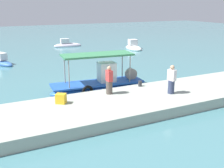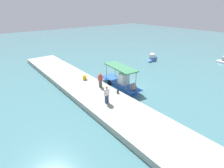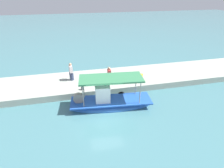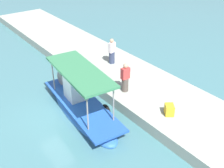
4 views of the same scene
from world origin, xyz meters
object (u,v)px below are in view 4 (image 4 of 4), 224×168
(main_fishing_boat, at_px, (81,105))
(mooring_bollard, at_px, (93,74))
(fisherman_near_bollard, at_px, (125,79))
(cargo_crate, at_px, (169,110))
(fisherman_by_crate, at_px, (112,52))

(main_fishing_boat, relative_size, mooring_bollard, 18.90)
(fisherman_near_bollard, xyz_separation_m, cargo_crate, (-3.01, -0.31, -0.49))
(main_fishing_boat, height_order, fisherman_by_crate, main_fishing_boat)
(main_fishing_boat, relative_size, cargo_crate, 12.50)
(cargo_crate, bearing_deg, main_fishing_boat, 39.42)
(fisherman_near_bollard, height_order, mooring_bollard, fisherman_near_bollard)
(fisherman_by_crate, bearing_deg, mooring_bollard, 112.12)
(main_fishing_boat, xyz_separation_m, fisherman_near_bollard, (-0.50, -2.58, 0.92))
(fisherman_near_bollard, relative_size, fisherman_by_crate, 0.98)
(fisherman_near_bollard, bearing_deg, mooring_bollard, 11.66)
(mooring_bollard, relative_size, cargo_crate, 0.66)
(fisherman_by_crate, height_order, mooring_bollard, fisherman_by_crate)
(main_fishing_boat, relative_size, fisherman_by_crate, 3.88)
(main_fishing_boat, xyz_separation_m, cargo_crate, (-3.51, -2.89, 0.43))
(main_fishing_boat, xyz_separation_m, fisherman_by_crate, (2.79, -4.15, 0.94))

